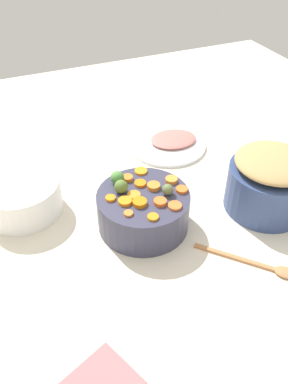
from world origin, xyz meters
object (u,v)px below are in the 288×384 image
Objects in this scene: metal_pot at (268,188)px; wooden_spoon at (263,266)px; ham_plate at (167,145)px; casserole_dish at (22,197)px; serving_bowl_carrots at (144,210)px.

metal_pot reaches higher than wooden_spoon.
wooden_spoon is 0.61m from ham_plate.
metal_pot is at bearing -36.65° from wooden_spoon.
casserole_dish reaches higher than ham_plate.
ham_plate is at bearing -74.94° from casserole_dish.
metal_pot reaches higher than casserole_dish.
casserole_dish is at bearing 68.05° from metal_pot.
wooden_spoon is at bearing 177.66° from ham_plate.
metal_pot is at bearing -111.95° from casserole_dish.
casserole_dish is (0.27, 0.66, -0.02)m from metal_pot.
serving_bowl_carrots is 0.92× the size of ham_plate.
wooden_spoon is at bearing -140.81° from serving_bowl_carrots.
casserole_dish is at bearing 105.06° from ham_plate.
metal_pot reaches higher than ham_plate.
ham_plate is at bearing -34.97° from serving_bowl_carrots.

